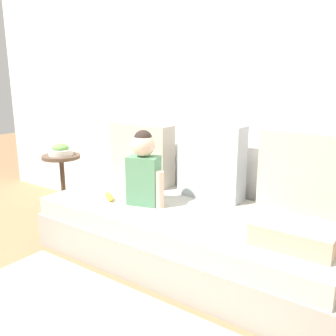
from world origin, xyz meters
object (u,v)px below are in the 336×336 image
couch (186,236)px  throw_pillow_right (303,175)px  toddler (144,168)px  fruit_bowl (61,150)px  throw_pillow_center (211,161)px  throw_pillow_left (142,154)px  banana (109,196)px  folded_blanket (295,234)px  side_table (62,169)px

couch → throw_pillow_right: 0.81m
toddler → throw_pillow_right: bearing=22.6°
toddler → fruit_bowl: toddler is taller
couch → toddler: (-0.29, -0.07, 0.42)m
throw_pillow_center → throw_pillow_left: bearing=180.0°
throw_pillow_center → banana: 0.74m
throw_pillow_left → throw_pillow_right: 1.22m
banana → folded_blanket: folded_blanket is taller
folded_blanket → fruit_bowl: 2.09m
toddler → banana: 0.34m
couch → throw_pillow_right: throw_pillow_right is taller
throw_pillow_left → folded_blanket: size_ratio=1.29×
throw_pillow_left → banana: size_ratio=3.03×
throw_pillow_center → folded_blanket: 0.84m
throw_pillow_center → banana: bearing=-140.6°
throw_pillow_right → banana: size_ratio=3.00×
folded_blanket → throw_pillow_center: bearing=149.9°
couch → toddler: 0.52m
folded_blanket → side_table: bearing=173.6°
banana → toddler: bearing=15.4°
couch → throw_pillow_left: 0.80m
couch → banana: banana is taller
couch → toddler: toddler is taller
throw_pillow_center → toddler: bearing=-127.7°
folded_blanket → couch: bearing=171.8°
couch → fruit_bowl: 1.43m
couch → folded_blanket: 0.75m
throw_pillow_left → fruit_bowl: (-0.76, -0.17, -0.03)m
throw_pillow_center → folded_blanket: bearing=-30.1°
throw_pillow_left → side_table: bearing=-167.0°
side_table → throw_pillow_right: bearing=5.0°
folded_blanket → side_table: side_table is taller
throw_pillow_left → couch: bearing=-26.7°
couch → side_table: 1.39m
throw_pillow_left → fruit_bowl: 0.78m
throw_pillow_right → throw_pillow_left: bearing=180.0°
folded_blanket → fruit_bowl: (-2.07, 0.23, 0.15)m
couch → throw_pillow_right: size_ratio=3.86×
toddler → couch: bearing=13.3°
couch → side_table: size_ratio=3.83×
throw_pillow_center → toddler: (-0.29, -0.38, -0.01)m
toddler → fruit_bowl: bearing=169.4°
banana → side_table: bearing=161.9°
folded_blanket → fruit_bowl: bearing=173.6°
couch → toddler: size_ratio=4.02×
folded_blanket → throw_pillow_right: bearing=103.0°
couch → fruit_bowl: bearing=174.5°
throw_pillow_right → side_table: throw_pillow_right is taller
throw_pillow_left → toddler: toddler is taller
banana → couch: bearing=14.2°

